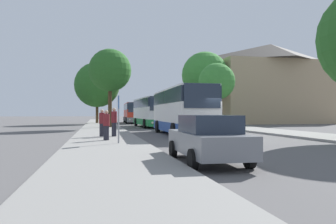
{
  "coord_description": "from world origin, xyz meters",
  "views": [
    {
      "loc": [
        -7.49,
        -18.83,
        1.63
      ],
      "look_at": [
        -0.76,
        12.1,
        1.73
      ],
      "focal_mm": 35.0,
      "sensor_mm": 36.0,
      "label": 1
    }
  ],
  "objects_px": {
    "pedestrian_waiting_far": "(102,123)",
    "tree_right_near": "(217,82)",
    "tree_left_far": "(97,85)",
    "parked_car_left_curb": "(207,138)",
    "bus_middle": "(151,112)",
    "pedestrian_walking_back": "(114,122)",
    "pedestrian_waiting_near": "(106,125)",
    "bus_front": "(181,111)",
    "parked_car_right_near": "(214,122)",
    "tree_left_near": "(110,71)",
    "tree_right_far": "(205,75)",
    "bus_rear": "(133,112)",
    "bus_stop_sign": "(119,113)"
  },
  "relations": [
    {
      "from": "tree_left_near",
      "to": "bus_stop_sign",
      "type": "bearing_deg",
      "value": -90.93
    },
    {
      "from": "pedestrian_waiting_near",
      "to": "tree_left_far",
      "type": "relative_size",
      "value": 0.18
    },
    {
      "from": "bus_front",
      "to": "bus_stop_sign",
      "type": "relative_size",
      "value": 4.73
    },
    {
      "from": "bus_rear",
      "to": "parked_car_left_curb",
      "type": "bearing_deg",
      "value": -90.94
    },
    {
      "from": "tree_left_far",
      "to": "tree_right_near",
      "type": "distance_m",
      "value": 19.6
    },
    {
      "from": "bus_stop_sign",
      "to": "tree_left_near",
      "type": "bearing_deg",
      "value": 89.07
    },
    {
      "from": "tree_left_far",
      "to": "tree_right_far",
      "type": "height_order",
      "value": "tree_right_far"
    },
    {
      "from": "bus_middle",
      "to": "tree_right_near",
      "type": "distance_m",
      "value": 8.32
    },
    {
      "from": "pedestrian_walking_back",
      "to": "bus_middle",
      "type": "bearing_deg",
      "value": 116.33
    },
    {
      "from": "bus_stop_sign",
      "to": "pedestrian_waiting_near",
      "type": "bearing_deg",
      "value": 105.66
    },
    {
      "from": "tree_right_near",
      "to": "bus_front",
      "type": "bearing_deg",
      "value": -121.85
    },
    {
      "from": "tree_right_near",
      "to": "parked_car_left_curb",
      "type": "bearing_deg",
      "value": -111.42
    },
    {
      "from": "bus_rear",
      "to": "tree_right_far",
      "type": "relative_size",
      "value": 1.13
    },
    {
      "from": "bus_rear",
      "to": "parked_car_left_curb",
      "type": "height_order",
      "value": "bus_rear"
    },
    {
      "from": "bus_middle",
      "to": "tree_left_far",
      "type": "distance_m",
      "value": 14.1
    },
    {
      "from": "tree_right_near",
      "to": "pedestrian_waiting_near",
      "type": "bearing_deg",
      "value": -126.83
    },
    {
      "from": "tree_left_near",
      "to": "tree_right_far",
      "type": "xyz_separation_m",
      "value": [
        13.88,
        10.08,
        1.01
      ]
    },
    {
      "from": "bus_stop_sign",
      "to": "parked_car_right_near",
      "type": "bearing_deg",
      "value": 54.2
    },
    {
      "from": "parked_car_right_near",
      "to": "tree_left_near",
      "type": "bearing_deg",
      "value": -25.79
    },
    {
      "from": "bus_front",
      "to": "pedestrian_waiting_near",
      "type": "bearing_deg",
      "value": -134.34
    },
    {
      "from": "pedestrian_waiting_near",
      "to": "tree_left_far",
      "type": "bearing_deg",
      "value": -121.57
    },
    {
      "from": "bus_stop_sign",
      "to": "bus_rear",
      "type": "bearing_deg",
      "value": 82.69
    },
    {
      "from": "pedestrian_waiting_far",
      "to": "tree_right_near",
      "type": "relative_size",
      "value": 0.24
    },
    {
      "from": "bus_front",
      "to": "bus_stop_sign",
      "type": "distance_m",
      "value": 9.0
    },
    {
      "from": "parked_car_left_curb",
      "to": "pedestrian_waiting_far",
      "type": "xyz_separation_m",
      "value": [
        -3.23,
        10.82,
        0.21
      ]
    },
    {
      "from": "bus_rear",
      "to": "pedestrian_waiting_far",
      "type": "bearing_deg",
      "value": -97.59
    },
    {
      "from": "tree_left_far",
      "to": "parked_car_left_curb",
      "type": "bearing_deg",
      "value": -84.9
    },
    {
      "from": "pedestrian_waiting_near",
      "to": "tree_right_near",
      "type": "height_order",
      "value": "tree_right_near"
    },
    {
      "from": "bus_middle",
      "to": "pedestrian_walking_back",
      "type": "height_order",
      "value": "bus_middle"
    },
    {
      "from": "pedestrian_waiting_far",
      "to": "bus_rear",
      "type": "bearing_deg",
      "value": -130.68
    },
    {
      "from": "bus_middle",
      "to": "bus_stop_sign",
      "type": "height_order",
      "value": "bus_middle"
    },
    {
      "from": "bus_front",
      "to": "pedestrian_waiting_far",
      "type": "distance_m",
      "value": 6.4
    },
    {
      "from": "parked_car_left_curb",
      "to": "pedestrian_walking_back",
      "type": "xyz_separation_m",
      "value": [
        -2.48,
        10.77,
        0.27
      ]
    },
    {
      "from": "bus_front",
      "to": "parked_car_left_curb",
      "type": "bearing_deg",
      "value": -99.64
    },
    {
      "from": "bus_stop_sign",
      "to": "tree_left_near",
      "type": "distance_m",
      "value": 19.18
    },
    {
      "from": "bus_rear",
      "to": "pedestrian_waiting_near",
      "type": "relative_size",
      "value": 7.1
    },
    {
      "from": "bus_front",
      "to": "pedestrian_walking_back",
      "type": "xyz_separation_m",
      "value": [
        -5.05,
        -2.61,
        -0.73
      ]
    },
    {
      "from": "bus_front",
      "to": "tree_right_far",
      "type": "height_order",
      "value": "tree_right_far"
    },
    {
      "from": "pedestrian_walking_back",
      "to": "tree_right_near",
      "type": "distance_m",
      "value": 19.34
    },
    {
      "from": "bus_rear",
      "to": "tree_left_near",
      "type": "distance_m",
      "value": 19.54
    },
    {
      "from": "bus_middle",
      "to": "parked_car_right_near",
      "type": "height_order",
      "value": "bus_middle"
    },
    {
      "from": "bus_middle",
      "to": "pedestrian_waiting_far",
      "type": "relative_size",
      "value": 6.4
    },
    {
      "from": "parked_car_left_curb",
      "to": "parked_car_right_near",
      "type": "xyz_separation_m",
      "value": [
        7.55,
        19.9,
        -0.04
      ]
    },
    {
      "from": "tree_left_near",
      "to": "tree_right_far",
      "type": "height_order",
      "value": "tree_right_far"
    },
    {
      "from": "tree_left_near",
      "to": "tree_right_near",
      "type": "bearing_deg",
      "value": 2.27
    },
    {
      "from": "parked_car_right_near",
      "to": "tree_right_far",
      "type": "relative_size",
      "value": 0.45
    },
    {
      "from": "bus_middle",
      "to": "tree_right_far",
      "type": "height_order",
      "value": "tree_right_far"
    },
    {
      "from": "bus_front",
      "to": "bus_middle",
      "type": "distance_m",
      "value": 13.99
    },
    {
      "from": "parked_car_right_near",
      "to": "pedestrian_waiting_near",
      "type": "height_order",
      "value": "pedestrian_waiting_near"
    },
    {
      "from": "bus_middle",
      "to": "pedestrian_walking_back",
      "type": "xyz_separation_m",
      "value": [
        -5.09,
        -16.6,
        -0.71
      ]
    }
  ]
}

